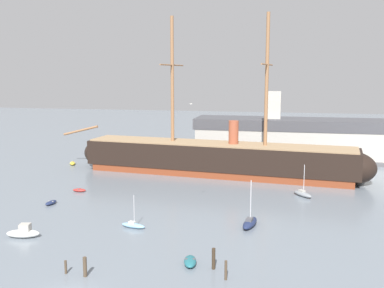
# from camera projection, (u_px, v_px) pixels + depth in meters

# --- Properties ---
(tall_ship) EXTENTS (64.33, 14.81, 30.96)m
(tall_ship) POSITION_uv_depth(u_px,v_px,m) (217.00, 158.00, 89.12)
(tall_ship) COLOR brown
(tall_ship) RESTS_ON ground
(motorboat_foreground_left) EXTENTS (4.33, 2.45, 1.71)m
(motorboat_foreground_left) POSITION_uv_depth(u_px,v_px,m) (23.00, 233.00, 55.47)
(motorboat_foreground_left) COLOR silver
(motorboat_foreground_left) RESTS_ON ground
(dinghy_foreground_right) EXTENTS (1.86, 3.16, 0.70)m
(dinghy_foreground_right) POSITION_uv_depth(u_px,v_px,m) (190.00, 261.00, 47.59)
(dinghy_foreground_right) COLOR #236670
(dinghy_foreground_right) RESTS_ON ground
(sailboat_near_centre) EXTENTS (3.52, 1.66, 4.41)m
(sailboat_near_centre) POSITION_uv_depth(u_px,v_px,m) (133.00, 225.00, 58.88)
(sailboat_near_centre) COLOR #7FB2D6
(sailboat_near_centre) RESTS_ON ground
(dinghy_mid_left) EXTENTS (1.32, 2.51, 0.57)m
(dinghy_mid_left) POSITION_uv_depth(u_px,v_px,m) (51.00, 203.00, 69.38)
(dinghy_mid_left) COLOR #1E284C
(dinghy_mid_left) RESTS_ON ground
(sailboat_mid_right) EXTENTS (2.24, 4.93, 6.19)m
(sailboat_mid_right) POSITION_uv_depth(u_px,v_px,m) (250.00, 223.00, 59.42)
(sailboat_mid_right) COLOR #1E284C
(sailboat_mid_right) RESTS_ON ground
(dinghy_alongside_bow) EXTENTS (2.32, 1.05, 0.54)m
(dinghy_alongside_bow) POSITION_uv_depth(u_px,v_px,m) (79.00, 190.00, 76.81)
(dinghy_alongside_bow) COLOR #B22D28
(dinghy_alongside_bow) RESTS_ON ground
(sailboat_alongside_stern) EXTENTS (3.53, 3.95, 5.32)m
(sailboat_alongside_stern) POSITION_uv_depth(u_px,v_px,m) (303.00, 194.00, 73.93)
(sailboat_alongside_stern) COLOR gray
(sailboat_alongside_stern) RESTS_ON ground
(dinghy_far_left) EXTENTS (2.34, 3.01, 0.65)m
(dinghy_far_left) POSITION_uv_depth(u_px,v_px,m) (73.00, 163.00, 99.39)
(dinghy_far_left) COLOR gold
(dinghy_far_left) RESTS_ON ground
(motorboat_far_right) EXTENTS (3.52, 2.94, 1.39)m
(motorboat_far_right) POSITION_uv_depth(u_px,v_px,m) (357.00, 180.00, 83.05)
(motorboat_far_right) COLOR silver
(motorboat_far_right) RESTS_ON ground
(dinghy_distant_centre) EXTENTS (3.09, 1.61, 0.70)m
(dinghy_distant_centre) POSITION_uv_depth(u_px,v_px,m) (202.00, 158.00, 104.81)
(dinghy_distant_centre) COLOR #7FB2D6
(dinghy_distant_centre) RESTS_ON ground
(mooring_piling_nearest) EXTENTS (0.37, 0.37, 2.24)m
(mooring_piling_nearest) POSITION_uv_depth(u_px,v_px,m) (214.00, 259.00, 46.40)
(mooring_piling_nearest) COLOR #382B1E
(mooring_piling_nearest) RESTS_ON ground
(mooring_piling_left_pair) EXTENTS (0.25, 0.25, 1.38)m
(mooring_piling_left_pair) POSITION_uv_depth(u_px,v_px,m) (66.00, 267.00, 45.40)
(mooring_piling_left_pair) COLOR #4C3D2D
(mooring_piling_left_pair) RESTS_ON ground
(mooring_piling_right_pair) EXTENTS (0.27, 0.27, 1.97)m
(mooring_piling_right_pair) POSITION_uv_depth(u_px,v_px,m) (226.00, 270.00, 43.99)
(mooring_piling_right_pair) COLOR #4C3D2D
(mooring_piling_right_pair) RESTS_ON ground
(mooring_piling_midwater) EXTENTS (0.38, 0.38, 2.02)m
(mooring_piling_midwater) POSITION_uv_depth(u_px,v_px,m) (85.00, 267.00, 44.69)
(mooring_piling_midwater) COLOR #4C3D2D
(mooring_piling_midwater) RESTS_ON ground
(dockside_warehouse_right) EXTENTS (58.74, 12.91, 15.71)m
(dockside_warehouse_right) POSITION_uv_depth(u_px,v_px,m) (311.00, 139.00, 105.41)
(dockside_warehouse_right) COLOR #565659
(dockside_warehouse_right) RESTS_ON ground
(seagull_in_flight) EXTENTS (0.41, 1.15, 0.13)m
(seagull_in_flight) POSITION_uv_depth(u_px,v_px,m) (191.00, 104.00, 58.67)
(seagull_in_flight) COLOR silver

